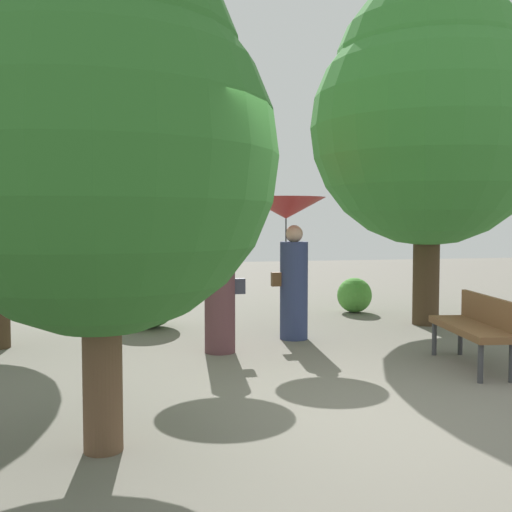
{
  "coord_description": "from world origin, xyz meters",
  "views": [
    {
      "loc": [
        -1.89,
        -4.78,
        1.71
      ],
      "look_at": [
        0.0,
        3.41,
        1.22
      ],
      "focal_mm": 42.38,
      "sensor_mm": 36.0,
      "label": 1
    }
  ],
  "objects": [
    {
      "name": "tree_mid_left",
      "position": [
        -2.01,
        -0.23,
        2.37
      ],
      "size": [
        2.61,
        2.61,
        3.8
      ],
      "color": "brown",
      "rests_on": "ground"
    },
    {
      "name": "person_left",
      "position": [
        -0.67,
        2.92,
        1.46
      ],
      "size": [
        1.23,
        1.23,
        1.98
      ],
      "rotation": [
        0.0,
        0.0,
        1.54
      ],
      "color": "#563338",
      "rests_on": "ground"
    },
    {
      "name": "park_bench",
      "position": [
        2.19,
        1.43,
        0.51
      ],
      "size": [
        0.72,
        1.56,
        0.83
      ],
      "rotation": [
        0.0,
        0.0,
        -1.73
      ],
      "color": "#38383D",
      "rests_on": "ground"
    },
    {
      "name": "bush_path_right",
      "position": [
        2.43,
        5.75,
        0.33
      ],
      "size": [
        0.65,
        0.65,
        0.65
      ],
      "primitive_type": "sphere",
      "color": "#4C9338",
      "rests_on": "ground"
    },
    {
      "name": "bush_path_left",
      "position": [
        -1.4,
        4.98,
        0.5
      ],
      "size": [
        0.99,
        0.99,
        0.99
      ],
      "primitive_type": "sphere",
      "color": "#4C9338",
      "rests_on": "ground"
    },
    {
      "name": "ground_plane",
      "position": [
        0.0,
        0.0,
        0.0
      ],
      "size": [
        40.0,
        40.0,
        0.0
      ],
      "primitive_type": "plane",
      "color": "#6B665B"
    },
    {
      "name": "tree_near_right",
      "position": [
        3.07,
        4.25,
        3.5
      ],
      "size": [
        3.84,
        3.84,
        5.62
      ],
      "color": "#42301E",
      "rests_on": "ground"
    },
    {
      "name": "person_right",
      "position": [
        0.52,
        3.56,
        1.46
      ],
      "size": [
        1.14,
        1.14,
        2.05
      ],
      "rotation": [
        0.0,
        0.0,
        1.54
      ],
      "color": "navy",
      "rests_on": "ground"
    }
  ]
}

